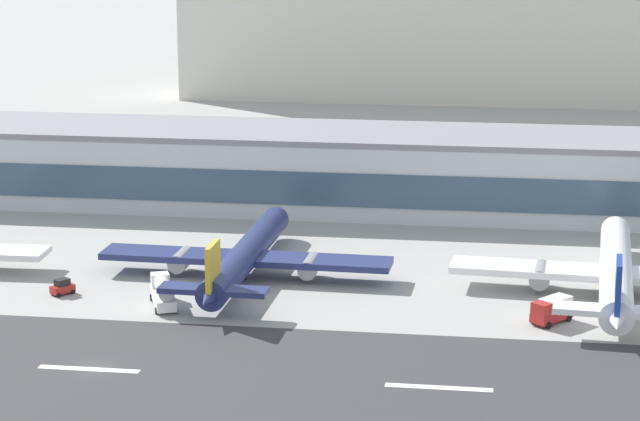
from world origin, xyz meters
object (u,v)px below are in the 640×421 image
Objects in this scene: service_fuel_truck_0 at (163,292)px; service_baggage_tug_2 at (62,287)px; distant_hotel_block at (443,24)px; airliner_gold_tail_gate_1 at (244,258)px; airliner_navy_tail_gate_2 at (616,274)px; terminal_building at (296,168)px; service_box_truck_1 at (552,310)px.

service_baggage_tug_2 is (-15.06, 3.18, -0.98)m from service_fuel_truck_0.
airliner_gold_tail_gate_1 is at bearing -96.56° from distant_hotel_block.
service_baggage_tug_2 is (-42.78, -181.22, -19.04)m from distant_hotel_block.
airliner_gold_tail_gate_1 reaches higher than service_baggage_tug_2.
airliner_gold_tail_gate_1 is at bearing 92.91° from airliner_navy_tail_gate_2.
distant_hotel_block is 175.50m from airliner_navy_tail_gate_2.
airliner_gold_tail_gate_1 is (-19.62, -170.45, -16.97)m from distant_hotel_block.
service_fuel_truck_0 is (-8.10, -13.95, -1.08)m from airliner_gold_tail_gate_1.
distant_hotel_block is 187.17m from service_baggage_tug_2.
airliner_gold_tail_gate_1 is (-0.19, -45.14, -3.69)m from terminal_building.
distant_hotel_block is 2.96× the size of airliner_gold_tail_gate_1.
airliner_gold_tail_gate_1 is 16.17m from service_fuel_truck_0.
service_box_truck_1 is (23.20, -183.99, -18.29)m from distant_hotel_block.
service_box_truck_1 reaches higher than service_baggage_tug_2.
distant_hotel_block is at bearing 81.19° from terminal_building.
terminal_building reaches higher than airliner_gold_tail_gate_1.
service_fuel_truck_0 is 50.92m from service_box_truck_1.
service_fuel_truck_0 reaches higher than service_box_truck_1.
distant_hotel_block reaches higher than airliner_navy_tail_gate_2.
airliner_navy_tail_gate_2 is 8.05× the size of service_box_truck_1.
service_fuel_truck_0 is 2.53× the size of service_baggage_tug_2.
service_fuel_truck_0 is at bearing -98.55° from distant_hotel_block.
airliner_gold_tail_gate_1 is 0.95× the size of airliner_navy_tail_gate_2.
airliner_gold_tail_gate_1 is 51.75m from airliner_navy_tail_gate_2.
terminal_building reaches higher than service_fuel_truck_0.
airliner_gold_tail_gate_1 reaches higher than service_box_truck_1.
distant_hotel_block is 22.57× the size of service_box_truck_1.
terminal_building is 59.86m from service_fuel_truck_0.
distant_hotel_block is 39.67× the size of service_baggage_tug_2.
terminal_building is 4.25× the size of airliner_navy_tail_gate_2.
airliner_navy_tail_gate_2 is 75.53m from service_baggage_tug_2.
service_box_truck_1 is at bearing -53.79° from service_baggage_tug_2.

